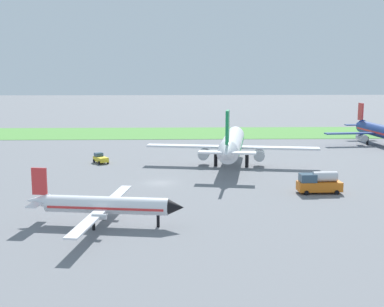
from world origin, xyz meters
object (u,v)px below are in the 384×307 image
object	(u,v)px
airplane_midfield_jet	(232,144)
fuel_truck_midfield	(319,183)
airplane_foreground_turboprop	(104,205)
pushback_tug_near_gate	(100,159)
airplane_parked_jet_far	(379,131)

from	to	relation	value
airplane_midfield_jet	fuel_truck_midfield	bearing A→B (deg)	-144.92
airplane_foreground_turboprop	pushback_tug_near_gate	xyz separation A→B (m)	(-6.47, 40.76, -1.56)
airplane_parked_jet_far	airplane_foreground_turboprop	bearing A→B (deg)	-47.22
airplane_parked_jet_far	fuel_truck_midfield	size ratio (longest dim) A/B	4.17
airplane_midfield_jet	fuel_truck_midfield	size ratio (longest dim) A/B	5.01
airplane_parked_jet_far	fuel_truck_midfield	distance (m)	56.24
airplane_parked_jet_far	airplane_foreground_turboprop	world-z (taller)	airplane_parked_jet_far
airplane_midfield_jet	airplane_foreground_turboprop	world-z (taller)	airplane_midfield_jet
airplane_parked_jet_far	pushback_tug_near_gate	distance (m)	68.81
pushback_tug_near_gate	fuel_truck_midfield	world-z (taller)	fuel_truck_midfield
pushback_tug_near_gate	fuel_truck_midfield	xyz separation A→B (m)	(36.39, -25.91, 0.67)
airplane_midfield_jet	fuel_truck_midfield	world-z (taller)	airplane_midfield_jet
airplane_parked_jet_far	airplane_midfield_jet	bearing A→B (deg)	-60.91
airplane_midfield_jet	pushback_tug_near_gate	distance (m)	26.19
airplane_foreground_turboprop	pushback_tug_near_gate	distance (m)	41.30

